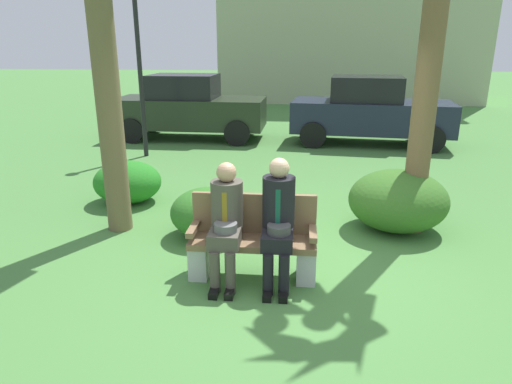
{
  "coord_description": "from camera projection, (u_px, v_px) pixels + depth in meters",
  "views": [
    {
      "loc": [
        0.05,
        -4.6,
        2.45
      ],
      "look_at": [
        -0.4,
        0.26,
        0.85
      ],
      "focal_mm": 31.97,
      "sensor_mm": 36.0,
      "label": 1
    }
  ],
  "objects": [
    {
      "name": "shrub_near_bench",
      "position": [
        398.0,
        200.0,
        6.18
      ],
      "size": [
        1.33,
        1.22,
        0.83
      ],
      "primitive_type": "ellipsoid",
      "color": "#366823",
      "rests_on": "ground"
    },
    {
      "name": "seated_man_right",
      "position": [
        278.0,
        217.0,
        4.7
      ],
      "size": [
        0.34,
        0.72,
        1.34
      ],
      "color": "black",
      "rests_on": "ground"
    },
    {
      "name": "park_bench",
      "position": [
        253.0,
        242.0,
        4.95
      ],
      "size": [
        1.36,
        0.44,
        0.9
      ],
      "color": "brown",
      "rests_on": "ground"
    },
    {
      "name": "shrub_far_lawn",
      "position": [
        128.0,
        182.0,
        7.29
      ],
      "size": [
        1.07,
        0.98,
        0.67
      ],
      "primitive_type": "ellipsoid",
      "color": "#257921",
      "rests_on": "ground"
    },
    {
      "name": "parked_car_near",
      "position": [
        189.0,
        107.0,
        12.04
      ],
      "size": [
        3.94,
        1.79,
        1.68
      ],
      "color": "#232D1E",
      "rests_on": "ground"
    },
    {
      "name": "ground_plane",
      "position": [
        289.0,
        272.0,
        5.12
      ],
      "size": [
        80.0,
        80.0,
        0.0
      ],
      "primitive_type": "plane",
      "color": "#487E3C"
    },
    {
      "name": "street_lamp",
      "position": [
        139.0,
        55.0,
        9.72
      ],
      "size": [
        0.24,
        0.24,
        3.63
      ],
      "color": "black",
      "rests_on": "ground"
    },
    {
      "name": "parked_car_far",
      "position": [
        370.0,
        111.0,
        11.38
      ],
      "size": [
        4.05,
        2.06,
        1.68
      ],
      "color": "#1E2338",
      "rests_on": "ground"
    },
    {
      "name": "shrub_mid_lawn",
      "position": [
        210.0,
        212.0,
        6.0
      ],
      "size": [
        1.04,
        0.96,
        0.65
      ],
      "primitive_type": "ellipsoid",
      "color": "#2E6C23",
      "rests_on": "ground"
    },
    {
      "name": "seated_man_left",
      "position": [
        226.0,
        218.0,
        4.75
      ],
      "size": [
        0.34,
        0.72,
        1.28
      ],
      "color": "#4C473D",
      "rests_on": "ground"
    }
  ]
}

